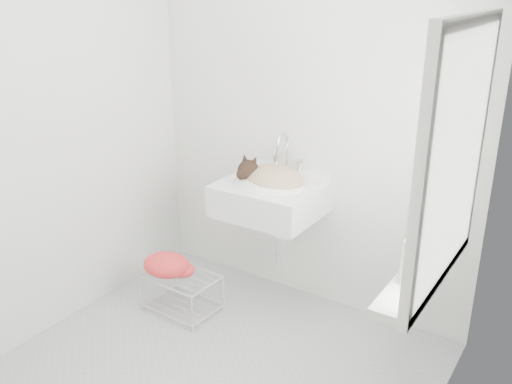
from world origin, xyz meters
The scene contains 15 objects.
floor centered at (0.00, 0.00, 0.00)m, with size 2.20×2.00×0.02m, color #A9B1B6.
back_wall centered at (0.00, 1.00, 1.25)m, with size 2.20×0.02×2.50m, color white.
right_wall centered at (1.10, 0.00, 1.25)m, with size 0.02×2.00×2.50m, color white.
left_wall centered at (-1.10, 0.00, 1.25)m, with size 0.02×2.00×2.50m, color white.
window_glass centered at (1.09, 0.20, 1.35)m, with size 0.01×0.80×1.00m, color white.
window_frame centered at (1.07, 0.20, 1.35)m, with size 0.04×0.90×1.10m, color white.
windowsill centered at (1.01, 0.20, 0.83)m, with size 0.16×0.88×0.04m, color white.
sink centered at (-0.11, 0.74, 0.85)m, with size 0.60×0.53×0.24m, color white.
faucet centered at (-0.11, 0.92, 0.99)m, with size 0.22×0.15×0.22m, color silver, non-canonical shape.
cat centered at (-0.09, 0.72, 0.89)m, with size 0.40×0.32×0.25m.
wire_rack centered at (-0.53, 0.37, 0.15)m, with size 0.43×0.30×0.26m, color silver.
towel centered at (-0.62, 0.33, 0.29)m, with size 0.31×0.22×0.13m, color #DC4F08.
bottle_a centered at (1.00, 0.04, 0.85)m, with size 0.08×0.08×0.22m, color silver.
bottle_b centered at (1.00, 0.18, 0.85)m, with size 0.09×0.09×0.21m, color teal.
bottle_c centered at (1.00, 0.36, 0.85)m, with size 0.14×0.14×0.17m, color #A5B8C1.
Camera 1 is at (1.57, -1.98, 2.01)m, focal length 39.07 mm.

